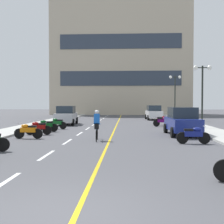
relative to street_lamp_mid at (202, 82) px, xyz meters
The scene contains 30 objects.
ground_plane 8.75m from the street_lamp_mid, 156.38° to the left, with size 140.00×140.00×0.00m, color #47474C.
curb_left 16.13m from the street_lamp_mid, 156.88° to the left, with size 2.40×72.00×0.12m, color #A8A8A3.
curb_right 7.19m from the street_lamp_mid, 90.30° to the left, with size 2.40×72.00×0.12m, color #A8A8A3.
lane_dash_0 18.72m from the street_lamp_mid, 120.24° to the right, with size 0.14×2.20×0.01m, color silver.
lane_dash_1 15.48m from the street_lamp_mid, 127.95° to the right, with size 0.14×2.20×0.01m, color silver.
lane_dash_2 12.68m from the street_lamp_mid, 139.67° to the right, with size 0.14×2.20×0.01m, color silver.
lane_dash_3 10.68m from the street_lamp_mid, 157.43° to the right, with size 0.14×2.20×0.01m, color silver.
lane_dash_4 9.97m from the street_lamp_mid, behind, with size 0.14×2.20×0.01m, color silver.
lane_dash_5 10.81m from the street_lamp_mid, 155.73° to the left, with size 0.14×2.20×0.01m, color silver.
lane_dash_6 12.89m from the street_lamp_mid, 138.52° to the left, with size 0.14×2.20×0.01m, color silver.
lane_dash_7 15.73m from the street_lamp_mid, 127.20° to the left, with size 0.14×2.20×0.01m, color silver.
lane_dash_8 18.99m from the street_lamp_mid, 119.73° to the left, with size 0.14×2.20×0.01m, color silver.
lane_dash_9 22.49m from the street_lamp_mid, 114.60° to the left, with size 0.14×2.20×0.01m, color silver.
lane_dash_10 26.14m from the street_lamp_mid, 110.91° to the left, with size 0.14×2.20×0.01m, color silver.
lane_dash_11 29.88m from the street_lamp_mid, 108.15° to the left, with size 0.14×2.20×0.01m, color silver.
centre_line_yellow 10.05m from the street_lamp_mid, 138.57° to the left, with size 0.12×66.00×0.01m, color gold.
office_building 32.84m from the street_lamp_mid, 102.88° to the left, with size 25.45×8.33×21.62m.
street_lamp_mid is the anchor object (origin of this frame).
street_lamp_far 12.05m from the street_lamp_mid, 90.57° to the left, with size 1.46×0.36×5.34m.
parked_car_near 5.72m from the street_lamp_mid, 119.23° to the right, with size 1.98×4.23×1.82m.
parked_car_mid 12.98m from the street_lamp_mid, 160.13° to the left, with size 2.11×4.29×1.82m.
parked_car_far 13.52m from the street_lamp_mid, 101.32° to the left, with size 2.05×4.26×1.82m.
motorcycle_3 9.33m from the street_lamp_mid, 107.40° to the right, with size 1.70×0.60×0.92m.
motorcycle_4 13.95m from the street_lamp_mid, 150.60° to the right, with size 1.70×0.60×0.92m.
motorcycle_5 13.13m from the street_lamp_mid, 158.58° to the right, with size 1.69×0.60×0.92m.
motorcycle_6 12.63m from the street_lamp_mid, 167.13° to the right, with size 1.69×0.60×0.92m.
motorcycle_7 12.11m from the street_lamp_mid, behind, with size 1.64×0.80×0.92m.
motorcycle_8 4.94m from the street_lamp_mid, 139.87° to the left, with size 1.70×0.60×0.92m.
motorcycle_9 5.96m from the street_lamp_mid, 122.25° to the left, with size 1.66×0.72×0.92m.
cyclist_rider 10.95m from the street_lamp_mid, 136.77° to the right, with size 0.42×1.77×1.71m.
Camera 1 is at (1.19, -5.12, 2.08)m, focal length 45.47 mm.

